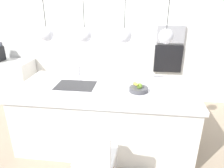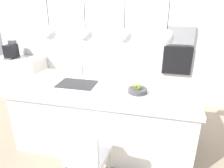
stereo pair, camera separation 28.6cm
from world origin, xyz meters
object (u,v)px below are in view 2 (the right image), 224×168
Objects in this scene: coffee_machine at (11,51)px; chair_near at (86,155)px; microwave at (180,35)px; fruit_bowl at (137,90)px; oven at (177,60)px.

coffee_machine is 3.43m from chair_near.
microwave is (3.61, 0.30, 0.43)m from coffee_machine.
coffee_machine is 0.44× the size of chair_near.
chair_near is (2.57, -2.21, -0.53)m from coffee_machine.
oven is at bearing 70.35° from fruit_bowl.
fruit_bowl is at bearing -109.65° from microwave.
chair_near is at bearing -40.79° from coffee_machine.
fruit_bowl is 1.05m from chair_near.
microwave is 0.96× the size of oven.
fruit_bowl is 3.31m from coffee_machine.
microwave is (0.60, 1.68, 0.49)m from fruit_bowl.
coffee_machine is at bearing 155.31° from fruit_bowl.
fruit_bowl is 0.67× the size of coffee_machine.
fruit_bowl reaches higher than chair_near.
chair_near is at bearing -112.51° from oven.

